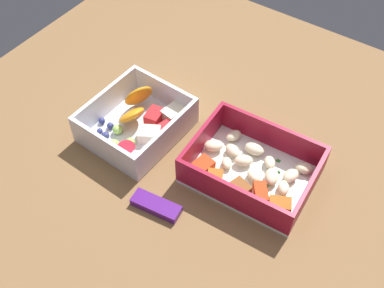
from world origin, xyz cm
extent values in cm
cube|color=brown|center=(0.00, 0.00, 1.00)|extent=(80.00, 80.00, 2.00)
cube|color=white|center=(-10.60, -1.59, 2.30)|extent=(18.19, 14.17, 0.60)
cube|color=maroon|center=(-19.02, -2.08, 4.88)|extent=(1.36, 13.20, 4.55)
cube|color=maroon|center=(-2.19, -1.10, 4.88)|extent=(1.36, 13.20, 4.55)
cube|color=maroon|center=(-10.96, 4.69, 4.88)|extent=(16.26, 1.54, 4.55)
cube|color=maroon|center=(-10.24, -7.87, 4.88)|extent=(16.26, 1.54, 4.55)
ellipsoid|color=beige|center=(-8.82, -2.30, 3.53)|extent=(3.26, 3.08, 1.33)
ellipsoid|color=beige|center=(-15.71, -3.76, 3.52)|extent=(2.37, 2.97, 1.31)
ellipsoid|color=beige|center=(-11.35, -0.81, 3.40)|extent=(2.78, 2.49, 1.15)
ellipsoid|color=beige|center=(-5.15, -5.61, 3.48)|extent=(2.51, 2.95, 1.25)
ellipsoid|color=beige|center=(-12.07, -4.24, 3.39)|extent=(2.58, 2.74, 1.12)
ellipsoid|color=beige|center=(-6.99, -0.63, 3.34)|extent=(2.47, 2.57, 1.06)
ellipsoid|color=beige|center=(-9.09, -5.02, 3.64)|extent=(3.26, 2.51, 1.49)
ellipsoid|color=beige|center=(-6.52, -3.03, 3.49)|extent=(3.00, 2.54, 1.27)
ellipsoid|color=beige|center=(-13.56, -2.05, 3.59)|extent=(2.93, 3.38, 1.41)
ellipsoid|color=beige|center=(-15.78, -1.42, 3.40)|extent=(2.50, 2.78, 1.14)
ellipsoid|color=beige|center=(-16.65, -6.04, 3.49)|extent=(2.92, 2.40, 1.27)
ellipsoid|color=beige|center=(-3.74, -2.14, 3.61)|extent=(3.51, 3.36, 1.44)
cube|color=brown|center=(-10.91, 2.20, 3.46)|extent=(3.16, 2.76, 1.72)
cube|color=#AD5B1E|center=(-16.65, 1.25, 3.26)|extent=(3.57, 3.14, 1.32)
cube|color=#AD5B1E|center=(-6.97, 2.56, 3.28)|extent=(3.02, 3.17, 1.35)
cube|color=red|center=(-4.41, 1.60, 3.28)|extent=(2.82, 3.07, 1.37)
cube|color=red|center=(-13.57, 1.06, 3.27)|extent=(3.35, 3.62, 1.35)
cube|color=#387A33|center=(-15.74, -2.28, 2.70)|extent=(0.60, 0.40, 0.20)
cube|color=#387A33|center=(-13.80, -3.87, 2.70)|extent=(0.60, 0.40, 0.20)
cube|color=#387A33|center=(-13.52, -0.81, 2.70)|extent=(0.60, 0.40, 0.20)
cube|color=#387A33|center=(-12.80, -5.73, 2.70)|extent=(0.60, 0.40, 0.20)
cube|color=#387A33|center=(-13.71, -2.03, 2.70)|extent=(0.60, 0.40, 0.20)
cube|color=#387A33|center=(-13.72, -3.72, 2.70)|extent=(0.60, 0.40, 0.20)
cube|color=white|center=(8.38, 1.04, 2.30)|extent=(13.58, 15.26, 0.60)
cube|color=white|center=(2.18, 1.28, 4.90)|extent=(1.18, 14.77, 4.59)
cube|color=white|center=(14.58, 0.80, 4.90)|extent=(1.18, 14.77, 4.59)
cube|color=white|center=(8.66, 8.11, 4.90)|extent=(11.82, 1.06, 4.59)
cube|color=white|center=(8.10, -6.03, 4.90)|extent=(11.82, 1.06, 4.59)
ellipsoid|color=orange|center=(10.90, -2.80, 5.20)|extent=(4.81, 5.66, 5.01)
ellipsoid|color=orange|center=(9.50, 0.73, 4.72)|extent=(5.02, 5.22, 4.05)
cube|color=#F4EACC|center=(5.48, 1.59, 3.59)|extent=(4.10, 3.78, 1.99)
cube|color=red|center=(7.18, -1.90, 3.52)|extent=(2.77, 3.39, 1.83)
cube|color=#F4EACC|center=(5.04, -4.00, 3.60)|extent=(2.98, 3.68, 2.00)
cube|color=red|center=(4.19, -0.98, 3.40)|extent=(2.63, 3.10, 1.60)
sphere|color=#9ECC60|center=(7.02, 4.27, 3.34)|extent=(1.48, 1.48, 1.48)
sphere|color=#9ECC60|center=(8.72, 5.94, 3.37)|extent=(1.54, 1.54, 1.54)
sphere|color=#9ECC60|center=(10.45, 6.54, 3.35)|extent=(1.50, 1.50, 1.50)
sphere|color=#9ECC60|center=(10.27, 3.42, 3.40)|extent=(1.60, 1.60, 1.60)
cone|color=red|center=(6.13, 6.14, 3.68)|extent=(2.69, 2.69, 2.15)
sphere|color=navy|center=(12.52, 5.03, 3.07)|extent=(0.94, 0.94, 0.94)
sphere|color=navy|center=(12.12, 6.88, 3.08)|extent=(0.97, 0.97, 0.97)
sphere|color=navy|center=(11.86, 3.33, 3.15)|extent=(1.11, 1.11, 1.11)
sphere|color=navy|center=(11.13, 5.26, 3.19)|extent=(1.19, 1.19, 1.19)
sphere|color=navy|center=(13.47, 6.19, 3.09)|extent=(0.98, 0.98, 0.98)
sphere|color=navy|center=(13.66, 3.28, 3.14)|extent=(1.07, 1.07, 1.07)
cube|color=#51197A|center=(-2.61, 10.59, 2.60)|extent=(7.26, 3.31, 1.20)
camera|label=1|loc=(-25.99, 35.87, 57.04)|focal=43.51mm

